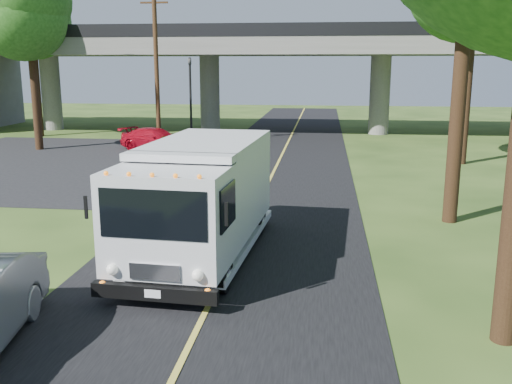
% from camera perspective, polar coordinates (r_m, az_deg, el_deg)
% --- Properties ---
extents(ground, '(120.00, 120.00, 0.00)m').
position_cam_1_polar(ground, '(10.27, -6.83, -15.37)').
color(ground, '#293F16').
rests_on(ground, ground).
extents(road, '(7.00, 90.00, 0.02)m').
position_cam_1_polar(road, '(19.52, 0.04, -1.56)').
color(road, black).
rests_on(road, ground).
extents(parking_lot, '(16.00, 18.00, 0.01)m').
position_cam_1_polar(parking_lot, '(30.27, -19.22, 2.83)').
color(parking_lot, black).
rests_on(parking_lot, ground).
extents(lane_line, '(0.12, 90.00, 0.01)m').
position_cam_1_polar(lane_line, '(19.52, 0.04, -1.51)').
color(lane_line, gold).
rests_on(lane_line, road).
extents(overpass, '(54.00, 10.00, 7.30)m').
position_cam_1_polar(overpass, '(40.85, 3.79, 12.30)').
color(overpass, slate).
rests_on(overpass, ground).
extents(traffic_signal, '(0.18, 0.22, 5.20)m').
position_cam_1_polar(traffic_signal, '(35.79, -6.57, 10.02)').
color(traffic_signal, black).
rests_on(traffic_signal, ground).
extents(utility_pole, '(1.60, 0.26, 9.00)m').
position_cam_1_polar(utility_pole, '(34.21, -9.92, 12.13)').
color(utility_pole, '#472D19').
rests_on(utility_pole, ground).
extents(tree_left_lot, '(5.60, 5.50, 10.50)m').
position_cam_1_polar(tree_left_lot, '(34.71, -21.69, 16.93)').
color(tree_left_lot, '#382314').
rests_on(tree_left_lot, ground).
extents(tree_left_far, '(5.26, 5.16, 9.89)m').
position_cam_1_polar(tree_left_far, '(41.36, -21.39, 15.50)').
color(tree_left_far, '#382314').
rests_on(tree_left_far, ground).
extents(step_van, '(2.99, 7.09, 2.91)m').
position_cam_1_polar(step_van, '(14.30, -5.59, -0.44)').
color(step_van, silver).
rests_on(step_van, ground).
extents(red_sedan, '(4.65, 3.20, 1.25)m').
position_cam_1_polar(red_sedan, '(33.05, -9.99, 5.21)').
color(red_sedan, '#AB0A1B').
rests_on(red_sedan, ground).
extents(pedestrian, '(0.76, 0.68, 1.73)m').
position_cam_1_polar(pedestrian, '(25.53, -9.06, 3.63)').
color(pedestrian, gray).
rests_on(pedestrian, ground).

